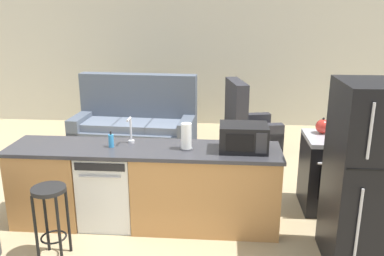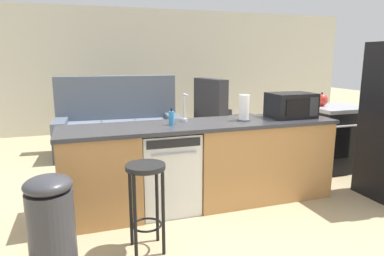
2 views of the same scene
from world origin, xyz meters
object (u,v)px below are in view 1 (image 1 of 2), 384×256
(soap_bottle, at_px, (111,141))
(refrigerator, at_px, (372,177))
(kettle, at_px, (323,126))
(couch, at_px, (136,127))
(dishwasher, at_px, (109,187))
(microwave, at_px, (243,138))
(bar_stool, at_px, (50,207))
(armchair, at_px, (247,131))
(stove_range, at_px, (336,173))
(paper_towel_roll, at_px, (186,137))

(soap_bottle, bearing_deg, refrigerator, -11.97)
(kettle, distance_m, couch, 3.24)
(dishwasher, xyz_separation_m, microwave, (1.46, -0.00, 0.62))
(refrigerator, xyz_separation_m, microwave, (-1.14, 0.55, 0.17))
(refrigerator, height_order, kettle, refrigerator)
(kettle, bearing_deg, bar_stool, -153.23)
(microwave, xyz_separation_m, armchair, (0.19, 2.54, -0.69))
(armchair, bearing_deg, microwave, -94.30)
(stove_range, relative_size, refrigerator, 0.52)
(microwave, relative_size, armchair, 0.42)
(refrigerator, distance_m, armchair, 3.27)
(stove_range, height_order, refrigerator, refrigerator)
(dishwasher, relative_size, stove_range, 0.93)
(couch, xyz_separation_m, armchair, (1.87, 0.10, -0.04))
(couch, bearing_deg, soap_bottle, -83.63)
(stove_range, bearing_deg, couch, 146.14)
(dishwasher, height_order, kettle, kettle)
(dishwasher, height_order, soap_bottle, soap_bottle)
(dishwasher, relative_size, paper_towel_roll, 2.98)
(paper_towel_roll, xyz_separation_m, soap_bottle, (-0.81, 0.00, -0.07))
(microwave, xyz_separation_m, bar_stool, (-1.82, -0.73, -0.50))
(dishwasher, xyz_separation_m, stove_range, (2.60, 0.55, 0.03))
(paper_towel_roll, relative_size, armchair, 0.24)
(microwave, relative_size, soap_bottle, 2.84)
(armchair, bearing_deg, kettle, -67.28)
(couch, bearing_deg, paper_towel_roll, -66.13)
(paper_towel_roll, height_order, couch, couch)
(refrigerator, height_order, armchair, refrigerator)
(paper_towel_roll, distance_m, armchair, 2.76)
(microwave, height_order, couch, couch)
(refrigerator, distance_m, bar_stool, 2.98)
(dishwasher, distance_m, couch, 2.45)
(refrigerator, distance_m, kettle, 1.24)
(refrigerator, distance_m, paper_towel_roll, 1.82)
(stove_range, relative_size, bar_stool, 1.22)
(paper_towel_roll, relative_size, bar_stool, 0.38)
(microwave, xyz_separation_m, paper_towel_roll, (-0.60, -0.01, -0.00))
(microwave, relative_size, couch, 0.24)
(refrigerator, relative_size, paper_towel_roll, 6.17)
(refrigerator, height_order, soap_bottle, refrigerator)
(soap_bottle, bearing_deg, dishwasher, 169.79)
(stove_range, distance_m, kettle, 0.57)
(soap_bottle, distance_m, couch, 2.53)
(paper_towel_roll, relative_size, couch, 0.14)
(refrigerator, height_order, microwave, refrigerator)
(stove_range, height_order, microwave, microwave)
(refrigerator, distance_m, couch, 4.14)
(kettle, bearing_deg, soap_bottle, -163.86)
(soap_bottle, relative_size, armchair, 0.15)
(dishwasher, height_order, stove_range, stove_range)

